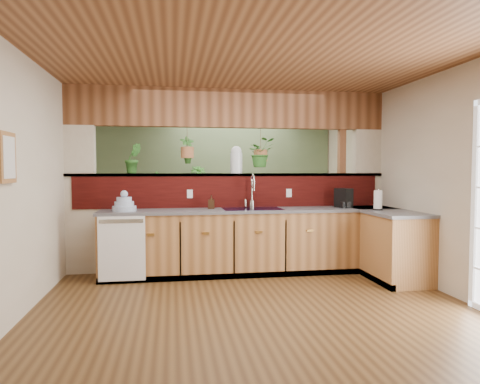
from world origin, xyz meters
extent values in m
cube|color=#4E3218|center=(0.00, 0.00, 0.00)|extent=(4.60, 7.00, 0.01)
cube|color=brown|center=(0.00, 0.00, 2.60)|extent=(4.60, 7.00, 0.01)
cube|color=beige|center=(0.00, 3.50, 1.30)|extent=(4.60, 0.02, 2.60)
cube|color=beige|center=(0.00, -3.50, 1.30)|extent=(4.60, 0.02, 2.60)
cube|color=beige|center=(-2.30, 0.00, 1.30)|extent=(0.02, 7.00, 2.60)
cube|color=beige|center=(2.30, 0.00, 1.30)|extent=(0.02, 7.00, 2.60)
cube|color=beige|center=(0.00, 1.35, 0.68)|extent=(4.60, 0.15, 1.35)
cube|color=#340806|center=(0.00, 1.27, 1.12)|extent=(4.40, 0.02, 0.45)
cube|color=brown|center=(0.00, 1.35, 1.37)|extent=(4.60, 0.21, 0.04)
cube|color=brown|center=(0.00, 1.35, 2.33)|extent=(4.60, 0.15, 0.55)
cube|color=beige|center=(-2.10, 1.35, 1.70)|extent=(0.40, 0.15, 0.70)
cube|color=beige|center=(2.10, 1.35, 1.70)|extent=(0.40, 0.15, 0.70)
cube|color=brown|center=(1.70, 1.35, 1.30)|extent=(0.10, 0.10, 2.60)
cube|color=brown|center=(0.00, 1.35, 1.37)|extent=(4.60, 0.21, 0.04)
cube|color=brown|center=(0.00, 1.35, 2.33)|extent=(4.60, 0.15, 0.55)
cube|color=#5C744F|center=(0.00, 3.48, 1.30)|extent=(4.55, 0.02, 2.55)
cube|color=#936033|center=(0.25, 0.98, 0.43)|extent=(4.10, 0.60, 0.86)
cube|color=#525157|center=(0.25, 0.98, 0.88)|extent=(4.14, 0.64, 0.04)
cube|color=#936033|center=(2.00, 0.54, 0.43)|extent=(0.60, 1.48, 0.86)
cube|color=#525157|center=(2.00, 0.54, 0.88)|extent=(0.64, 1.52, 0.04)
cube|color=#936033|center=(2.00, 0.98, 0.43)|extent=(0.60, 0.60, 0.86)
cube|color=#525157|center=(2.00, 0.98, 0.88)|extent=(0.64, 0.64, 0.04)
cube|color=black|center=(0.25, 0.71, 0.04)|extent=(4.10, 0.06, 0.08)
cube|color=black|center=(1.73, 0.54, 0.04)|extent=(0.06, 1.48, 0.08)
cube|color=white|center=(-1.48, 0.66, 0.45)|extent=(0.58, 0.02, 0.82)
cube|color=#B7B7B2|center=(-1.48, 0.65, 0.80)|extent=(0.54, 0.01, 0.05)
cube|color=black|center=(0.25, 0.98, 0.89)|extent=(0.82, 0.50, 0.03)
cube|color=black|center=(0.06, 0.98, 0.80)|extent=(0.34, 0.40, 0.16)
cube|color=black|center=(0.44, 0.98, 0.80)|extent=(0.34, 0.40, 0.16)
cube|color=#936033|center=(-2.27, -0.80, 1.55)|extent=(0.03, 0.35, 0.45)
cube|color=silver|center=(-2.26, -0.80, 1.55)|extent=(0.01, 0.27, 0.37)
cylinder|color=#B7B7B2|center=(0.28, 1.18, 0.95)|extent=(0.07, 0.07, 0.10)
cylinder|color=#B7B7B2|center=(0.28, 1.18, 1.14)|extent=(0.02, 0.02, 0.29)
torus|color=#B7B7B2|center=(0.28, 1.10, 1.28)|extent=(0.21, 0.06, 0.21)
cylinder|color=#B7B7B2|center=(0.28, 1.01, 1.21)|extent=(0.02, 0.02, 0.12)
cylinder|color=#B7B7B2|center=(0.19, 1.18, 0.97)|extent=(0.03, 0.03, 0.10)
cylinder|color=#A4B5D3|center=(-1.47, 0.93, 0.93)|extent=(0.31, 0.31, 0.07)
cylinder|color=#A4B5D3|center=(-1.47, 0.93, 1.00)|extent=(0.25, 0.25, 0.06)
cylinder|color=#A4B5D3|center=(-1.47, 0.93, 1.06)|extent=(0.19, 0.19, 0.06)
sphere|color=#A4B5D3|center=(-1.47, 0.93, 1.12)|extent=(0.10, 0.10, 0.10)
imported|color=#392214|center=(-0.31, 1.07, 1.00)|extent=(0.10, 0.10, 0.19)
cube|color=black|center=(1.58, 0.97, 1.04)|extent=(0.15, 0.24, 0.28)
cube|color=black|center=(1.58, 0.89, 0.95)|extent=(0.13, 0.09, 0.09)
cylinder|color=silver|center=(1.58, 0.91, 0.98)|extent=(0.07, 0.07, 0.07)
cylinder|color=black|center=(1.89, 0.54, 0.91)|extent=(0.13, 0.13, 0.02)
cylinder|color=#B7B7B2|center=(1.89, 0.54, 1.04)|extent=(0.02, 0.02, 0.28)
cylinder|color=white|center=(1.89, 0.54, 1.04)|extent=(0.11, 0.11, 0.25)
cylinder|color=silver|center=(0.08, 1.35, 1.54)|extent=(0.18, 0.18, 0.30)
sphere|color=silver|center=(0.08, 1.35, 1.71)|extent=(0.16, 0.16, 0.16)
imported|color=#2B6523|center=(-1.39, 1.35, 1.60)|extent=(0.29, 0.26, 0.42)
cylinder|color=brown|center=(-0.63, 1.35, 1.90)|extent=(0.01, 0.01, 0.30)
cylinder|color=#985D37|center=(-0.63, 1.35, 1.69)|extent=(0.19, 0.19, 0.16)
imported|color=#2B6523|center=(-0.63, 1.35, 1.93)|extent=(0.23, 0.18, 0.40)
cylinder|color=brown|center=(0.44, 1.35, 1.88)|extent=(0.01, 0.01, 0.34)
cylinder|color=#985D37|center=(0.44, 1.35, 1.65)|extent=(0.20, 0.20, 0.17)
imported|color=#2B6523|center=(0.44, 1.35, 1.90)|extent=(0.43, 0.39, 0.43)
cube|color=black|center=(-0.66, 3.25, 0.50)|extent=(1.49, 0.74, 0.96)
imported|color=#2B6523|center=(-1.13, 3.25, 1.20)|extent=(0.26, 0.20, 0.43)
imported|color=#2B6523|center=(-0.37, 3.25, 1.25)|extent=(0.34, 0.34, 0.54)
imported|color=#2B6523|center=(0.59, 2.16, 0.38)|extent=(0.79, 0.72, 0.76)
camera|label=1|loc=(-0.85, -4.83, 1.44)|focal=32.00mm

